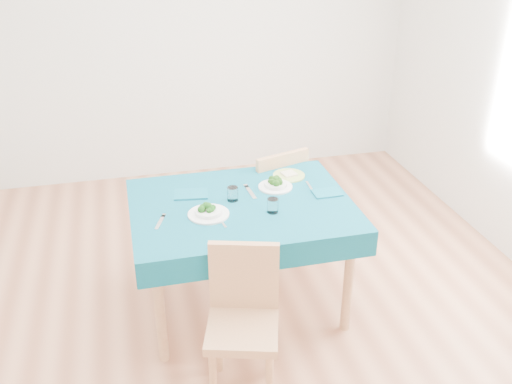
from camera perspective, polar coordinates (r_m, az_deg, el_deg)
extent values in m
cube|color=#A56345|center=(3.90, 0.00, -11.34)|extent=(4.00, 4.50, 0.02)
cube|color=silver|center=(5.38, -5.98, 15.47)|extent=(4.00, 0.02, 2.70)
cube|color=#084C60|center=(3.69, -1.38, -6.36)|extent=(1.35, 1.03, 0.76)
cube|color=tan|center=(3.02, -1.37, -13.06)|extent=(0.47, 0.49, 0.92)
cube|color=tan|center=(4.25, 1.19, 0.62)|extent=(0.53, 0.56, 1.04)
cube|color=silver|center=(3.34, -9.57, -2.99)|extent=(0.08, 0.16, 0.00)
cube|color=silver|center=(3.32, -3.56, -2.81)|extent=(0.04, 0.19, 0.00)
cube|color=silver|center=(3.63, -0.56, -0.01)|extent=(0.04, 0.20, 0.00)
cube|color=silver|center=(3.70, 5.50, 0.40)|extent=(0.02, 0.20, 0.00)
cube|color=#0C566A|center=(3.62, -6.52, -0.21)|extent=(0.23, 0.18, 0.01)
cube|color=#0C566A|center=(3.64, 7.10, -0.08)|extent=(0.18, 0.13, 0.01)
cylinder|color=white|center=(3.52, -2.35, -0.18)|extent=(0.07, 0.07, 0.09)
cylinder|color=white|center=(3.38, 1.68, -1.37)|extent=(0.07, 0.07, 0.09)
cylinder|color=#A6C25E|center=(3.85, 3.31, 1.66)|extent=(0.22, 0.22, 0.01)
cube|color=beige|center=(3.85, 3.32, 1.82)|extent=(0.11, 0.11, 0.01)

